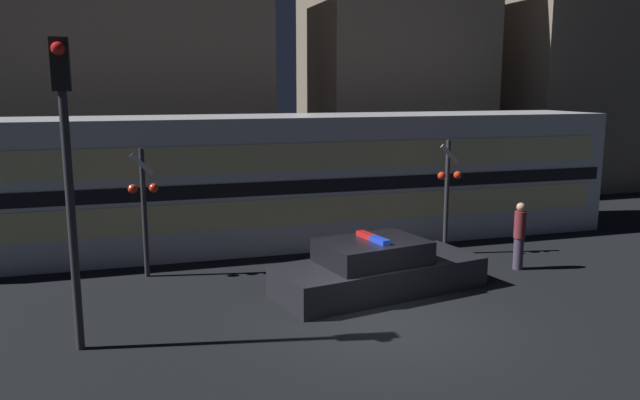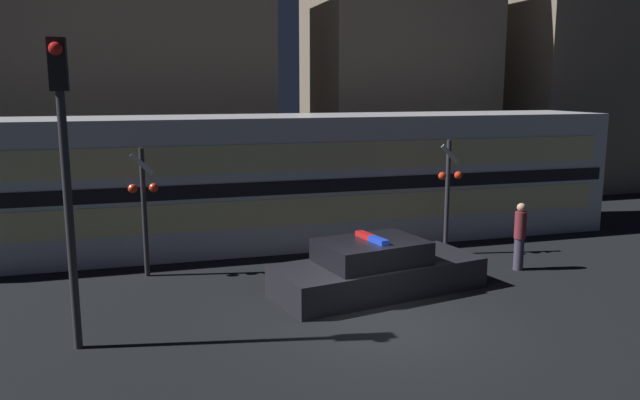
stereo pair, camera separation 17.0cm
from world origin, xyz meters
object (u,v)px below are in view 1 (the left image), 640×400
object	(u,v)px
crossing_signal_near	(448,190)
traffic_light_corner	(67,153)
train	(274,180)
police_car	(378,270)
pedestrian	(519,235)

from	to	relation	value
crossing_signal_near	traffic_light_corner	size ratio (longest dim) A/B	0.59
train	police_car	bearing A→B (deg)	-76.82
train	crossing_signal_near	xyz separation A→B (m)	(4.39, -2.86, -0.07)
train	police_car	size ratio (longest dim) A/B	4.11
train	traffic_light_corner	xyz separation A→B (m)	(-5.25, -6.86, 1.69)
police_car	pedestrian	distance (m)	4.32
crossing_signal_near	traffic_light_corner	bearing A→B (deg)	-157.47
pedestrian	crossing_signal_near	size ratio (longest dim) A/B	0.54
police_car	crossing_signal_near	bearing A→B (deg)	27.38
train	crossing_signal_near	world-z (taller)	train
police_car	crossing_signal_near	xyz separation A→B (m)	(3.13, 2.50, 1.37)
pedestrian	crossing_signal_near	world-z (taller)	crossing_signal_near
pedestrian	crossing_signal_near	bearing A→B (deg)	120.48
train	crossing_signal_near	distance (m)	5.24
police_car	traffic_light_corner	size ratio (longest dim) A/B	0.94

